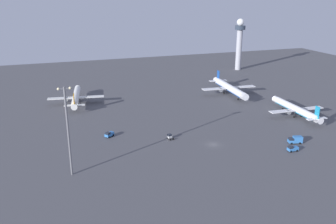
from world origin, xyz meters
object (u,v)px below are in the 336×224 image
(airplane_taxiway_distant, at_px, (296,109))
(airplane_far_stand, at_px, (229,88))
(airplane_mid_apron, at_px, (76,97))
(baggage_tractor, at_px, (293,149))
(catering_truck, at_px, (296,140))
(apron_light_west, at_px, (68,127))
(control_tower, at_px, (239,41))
(pushback_tug, at_px, (170,136))
(cargo_loader, at_px, (109,134))

(airplane_taxiway_distant, distance_m, airplane_far_stand, 48.44)
(airplane_mid_apron, bearing_deg, baggage_tractor, -43.07)
(airplane_mid_apron, xyz_separation_m, catering_truck, (79.64, -86.45, -2.23))
(airplane_taxiway_distant, bearing_deg, airplane_far_stand, 106.94)
(airplane_far_stand, bearing_deg, airplane_taxiway_distant, 108.63)
(airplane_far_stand, bearing_deg, apron_light_west, 40.20)
(airplane_far_stand, distance_m, catering_truck, 76.17)
(catering_truck, bearing_deg, control_tower, -4.40)
(control_tower, distance_m, baggage_tractor, 157.83)
(control_tower, xyz_separation_m, apron_light_west, (-141.02, -136.44, -5.45))
(pushback_tug, height_order, catering_truck, catering_truck)
(airplane_taxiway_distant, height_order, apron_light_west, apron_light_west)
(catering_truck, distance_m, apron_light_west, 90.96)
(cargo_loader, bearing_deg, airplane_far_stand, -99.11)
(airplane_mid_apron, height_order, baggage_tractor, airplane_mid_apron)
(pushback_tug, bearing_deg, baggage_tractor, -46.67)
(airplane_mid_apron, distance_m, pushback_tug, 72.55)
(pushback_tug, relative_size, apron_light_west, 0.11)
(airplane_taxiway_distant, xyz_separation_m, airplane_mid_apron, (-101.64, 57.79, 0.13))
(catering_truck, bearing_deg, apron_light_west, 104.22)
(baggage_tractor, xyz_separation_m, apron_light_west, (-83.42, 8.90, 16.24))
(baggage_tractor, relative_size, cargo_loader, 0.94)
(baggage_tractor, height_order, cargo_loader, same)
(control_tower, xyz_separation_m, pushback_tug, (-98.86, -117.56, -21.80))
(airplane_far_stand, xyz_separation_m, baggage_tractor, (-15.81, -81.76, -3.03))
(pushback_tug, xyz_separation_m, catering_truck, (47.38, -21.52, 0.51))
(pushback_tug, height_order, apron_light_west, apron_light_west)
(baggage_tractor, xyz_separation_m, catering_truck, (6.11, 6.25, 0.40))
(airplane_far_stand, bearing_deg, catering_truck, 86.60)
(airplane_taxiway_distant, relative_size, airplane_mid_apron, 0.97)
(baggage_tractor, bearing_deg, airplane_far_stand, -8.32)
(airplane_mid_apron, bearing_deg, pushback_tug, -55.07)
(airplane_taxiway_distant, distance_m, pushback_tug, 69.79)
(control_tower, relative_size, cargo_loader, 8.85)
(airplane_mid_apron, height_order, catering_truck, airplane_mid_apron)
(airplane_mid_apron, xyz_separation_m, baggage_tractor, (73.53, -92.70, -2.63))
(airplane_mid_apron, height_order, cargo_loader, airplane_mid_apron)
(control_tower, relative_size, airplane_mid_apron, 1.01)
(airplane_taxiway_distant, bearing_deg, cargo_loader, -179.91)
(airplane_taxiway_distant, height_order, catering_truck, airplane_taxiway_distant)
(airplane_mid_apron, height_order, pushback_tug, airplane_mid_apron)
(baggage_tractor, relative_size, catering_truck, 0.70)
(pushback_tug, distance_m, cargo_loader, 26.11)
(control_tower, relative_size, baggage_tractor, 9.38)
(airplane_far_stand, distance_m, airplane_mid_apron, 90.00)
(pushback_tug, bearing_deg, airplane_far_stand, 30.68)
(control_tower, distance_m, cargo_loader, 164.22)
(cargo_loader, bearing_deg, airplane_taxiway_distant, -129.44)
(apron_light_west, bearing_deg, catering_truck, -1.69)
(airplane_taxiway_distant, height_order, pushback_tug, airplane_taxiway_distant)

